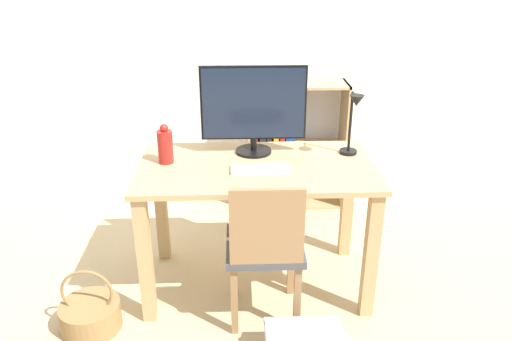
% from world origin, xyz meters
% --- Properties ---
extents(ground_plane, '(10.00, 10.00, 0.00)m').
position_xyz_m(ground_plane, '(0.00, 0.00, 0.00)').
color(ground_plane, '#CCB284').
extents(wall_back, '(8.00, 0.05, 2.60)m').
position_xyz_m(wall_back, '(0.00, 1.22, 1.30)').
color(wall_back, white).
rests_on(wall_back, ground_plane).
extents(desk, '(1.30, 0.72, 0.78)m').
position_xyz_m(desk, '(0.00, 0.00, 0.63)').
color(desk, tan).
rests_on(desk, ground_plane).
extents(monitor, '(0.60, 0.21, 0.51)m').
position_xyz_m(monitor, '(-0.01, 0.19, 1.05)').
color(monitor, black).
rests_on(monitor, desk).
extents(keyboard, '(0.31, 0.13, 0.02)m').
position_xyz_m(keyboard, '(0.02, -0.07, 0.78)').
color(keyboard, silver).
rests_on(keyboard, desk).
extents(vase, '(0.08, 0.08, 0.22)m').
position_xyz_m(vase, '(-0.50, 0.05, 0.88)').
color(vase, '#B2231E').
rests_on(vase, desk).
extents(desk_lamp, '(0.10, 0.19, 0.37)m').
position_xyz_m(desk_lamp, '(0.54, 0.09, 1.00)').
color(desk_lamp, black).
rests_on(desk_lamp, desk).
extents(chair, '(0.40, 0.40, 0.85)m').
position_xyz_m(chair, '(0.03, -0.33, 0.47)').
color(chair, '#4C4C51').
rests_on(chair, ground_plane).
extents(bookshelf, '(0.74, 0.28, 0.97)m').
position_xyz_m(bookshelf, '(0.21, 1.05, 0.49)').
color(bookshelf, tan).
rests_on(bookshelf, ground_plane).
extents(basket, '(0.32, 0.32, 0.36)m').
position_xyz_m(basket, '(-0.90, -0.37, 0.09)').
color(basket, '#997547').
rests_on(basket, ground_plane).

